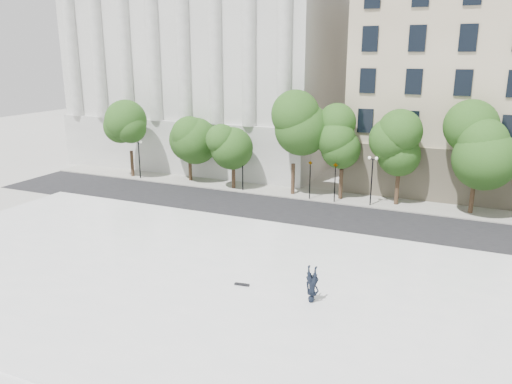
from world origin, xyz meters
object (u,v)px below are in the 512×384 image
Objects in this scene: traffic_light_west at (310,161)px; skateboard at (242,284)px; person_lying at (312,297)px; traffic_light_east at (336,163)px.

traffic_light_west is 4.89× the size of skateboard.
traffic_light_west is at bearing 112.04° from person_lying.
traffic_light_west reaches higher than skateboard.
person_lying is at bearing -78.18° from traffic_light_east.
traffic_light_west is 0.99× the size of traffic_light_east.
person_lying is at bearing -11.50° from skateboard.
traffic_light_east is 4.95× the size of skateboard.
skateboard is at bearing -90.31° from traffic_light_east.
traffic_light_west is 2.34m from traffic_light_east.
person_lying is (6.43, -19.55, -2.92)m from traffic_light_west.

